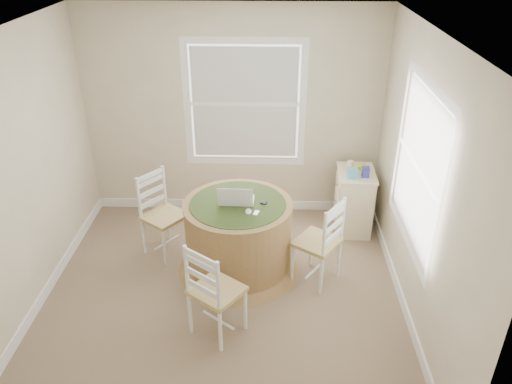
{
  "coord_description": "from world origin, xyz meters",
  "views": [
    {
      "loc": [
        0.46,
        -3.91,
        3.37
      ],
      "look_at": [
        0.33,
        0.45,
        0.98
      ],
      "focal_mm": 35.0,
      "sensor_mm": 36.0,
      "label": 1
    }
  ],
  "objects_px": {
    "chair_left": "(164,216)",
    "corner_chest": "(354,201)",
    "chair_right": "(317,242)",
    "laptop": "(236,200)",
    "chair_near": "(217,290)",
    "round_table": "(238,234)"
  },
  "relations": [
    {
      "from": "chair_right",
      "to": "laptop",
      "type": "distance_m",
      "value": 0.93
    },
    {
      "from": "chair_near",
      "to": "corner_chest",
      "type": "bearing_deg",
      "value": -93.03
    },
    {
      "from": "chair_left",
      "to": "chair_near",
      "type": "bearing_deg",
      "value": -113.58
    },
    {
      "from": "round_table",
      "to": "chair_right",
      "type": "relative_size",
      "value": 1.39
    },
    {
      "from": "chair_left",
      "to": "laptop",
      "type": "bearing_deg",
      "value": -71.26
    },
    {
      "from": "corner_chest",
      "to": "round_table",
      "type": "bearing_deg",
      "value": -145.85
    },
    {
      "from": "chair_near",
      "to": "round_table",
      "type": "bearing_deg",
      "value": -61.67
    },
    {
      "from": "chair_left",
      "to": "laptop",
      "type": "xyz_separation_m",
      "value": [
        0.83,
        -0.27,
        0.37
      ]
    },
    {
      "from": "chair_left",
      "to": "chair_right",
      "type": "height_order",
      "value": "same"
    },
    {
      "from": "chair_near",
      "to": "chair_right",
      "type": "xyz_separation_m",
      "value": [
        0.95,
        0.79,
        0.0
      ]
    },
    {
      "from": "corner_chest",
      "to": "laptop",
      "type": "bearing_deg",
      "value": -146.71
    },
    {
      "from": "chair_left",
      "to": "corner_chest",
      "type": "bearing_deg",
      "value": -38.83
    },
    {
      "from": "round_table",
      "to": "laptop",
      "type": "distance_m",
      "value": 0.41
    },
    {
      "from": "chair_right",
      "to": "corner_chest",
      "type": "relative_size",
      "value": 1.23
    },
    {
      "from": "chair_left",
      "to": "corner_chest",
      "type": "relative_size",
      "value": 1.23
    },
    {
      "from": "chair_right",
      "to": "laptop",
      "type": "bearing_deg",
      "value": -67.35
    },
    {
      "from": "chair_left",
      "to": "round_table",
      "type": "bearing_deg",
      "value": -72.12
    },
    {
      "from": "round_table",
      "to": "chair_left",
      "type": "bearing_deg",
      "value": 178.09
    },
    {
      "from": "round_table",
      "to": "chair_near",
      "type": "distance_m",
      "value": 0.96
    },
    {
      "from": "chair_right",
      "to": "laptop",
      "type": "relative_size",
      "value": 2.63
    },
    {
      "from": "round_table",
      "to": "corner_chest",
      "type": "bearing_deg",
      "value": 49.26
    },
    {
      "from": "chair_near",
      "to": "chair_left",
      "type": "bearing_deg",
      "value": -24.06
    }
  ]
}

